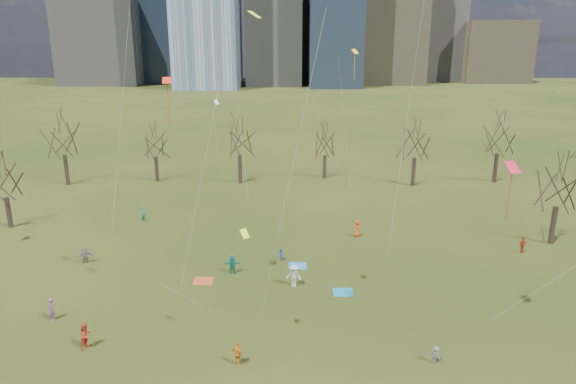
{
  "coord_description": "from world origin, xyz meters",
  "views": [
    {
      "loc": [
        0.44,
        -29.6,
        19.34
      ],
      "look_at": [
        0.0,
        12.0,
        7.0
      ],
      "focal_mm": 32.0,
      "sensor_mm": 36.0,
      "label": 1
    }
  ],
  "objects_px": {
    "blanket_crimson": "(203,281)",
    "person_4": "(238,354)",
    "blanket_navy": "(298,266)",
    "person_2": "(86,336)",
    "blanket_teal": "(343,292)"
  },
  "relations": [
    {
      "from": "blanket_crimson",
      "to": "person_4",
      "type": "bearing_deg",
      "value": -70.33
    },
    {
      "from": "blanket_navy",
      "to": "person_2",
      "type": "xyz_separation_m",
      "value": [
        -13.87,
        -12.82,
        0.88
      ]
    },
    {
      "from": "blanket_crimson",
      "to": "person_2",
      "type": "relative_size",
      "value": 0.89
    },
    {
      "from": "person_4",
      "to": "person_2",
      "type": "bearing_deg",
      "value": 29.29
    },
    {
      "from": "blanket_teal",
      "to": "person_4",
      "type": "relative_size",
      "value": 1.03
    },
    {
      "from": "blanket_navy",
      "to": "person_2",
      "type": "relative_size",
      "value": 0.89
    },
    {
      "from": "blanket_navy",
      "to": "person_2",
      "type": "distance_m",
      "value": 18.91
    },
    {
      "from": "person_2",
      "to": "person_4",
      "type": "height_order",
      "value": "person_2"
    },
    {
      "from": "blanket_crimson",
      "to": "person_2",
      "type": "bearing_deg",
      "value": -121.47
    },
    {
      "from": "blanket_teal",
      "to": "person_4",
      "type": "bearing_deg",
      "value": -127.74
    },
    {
      "from": "person_4",
      "to": "blanket_crimson",
      "type": "bearing_deg",
      "value": -31.31
    },
    {
      "from": "blanket_navy",
      "to": "blanket_crimson",
      "type": "bearing_deg",
      "value": -158.66
    },
    {
      "from": "blanket_teal",
      "to": "blanket_crimson",
      "type": "relative_size",
      "value": 1.0
    },
    {
      "from": "blanket_navy",
      "to": "blanket_crimson",
      "type": "height_order",
      "value": "same"
    },
    {
      "from": "blanket_navy",
      "to": "blanket_crimson",
      "type": "xyz_separation_m",
      "value": [
        -7.92,
        -3.09,
        0.0
      ]
    }
  ]
}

